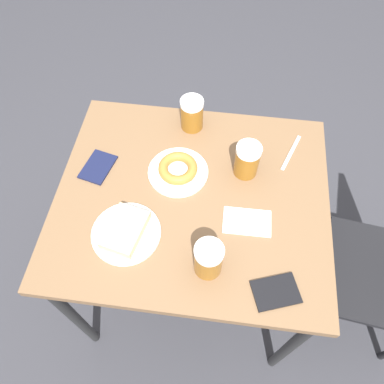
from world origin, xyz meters
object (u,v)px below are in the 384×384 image
(plate_with_cake, at_px, (126,232))
(passport_far_edge, at_px, (276,292))
(passport_near_edge, at_px, (98,167))
(plate_with_donut, at_px, (178,170))
(beer_mug_right, at_px, (247,160))
(beer_mug_left, at_px, (208,259))
(fork, at_px, (291,153))
(napkin_folded, at_px, (247,222))
(beer_mug_center, at_px, (192,114))

(plate_with_cake, relative_size, passport_far_edge, 1.41)
(plate_with_cake, xyz_separation_m, passport_near_edge, (-0.23, -0.15, -0.01))
(plate_with_donut, distance_m, beer_mug_right, 0.23)
(beer_mug_left, height_order, beer_mug_right, same)
(fork, xyz_separation_m, passport_far_edge, (0.50, -0.05, 0.00))
(napkin_folded, bearing_deg, beer_mug_left, -32.92)
(beer_mug_center, relative_size, passport_near_edge, 0.86)
(napkin_folded, bearing_deg, plate_with_cake, -76.30)
(beer_mug_right, relative_size, fork, 0.76)
(plate_with_cake, distance_m, passport_near_edge, 0.28)
(fork, bearing_deg, plate_with_cake, -52.70)
(beer_mug_left, xyz_separation_m, beer_mug_center, (-0.53, -0.12, 0.00))
(plate_with_donut, xyz_separation_m, fork, (-0.13, 0.38, -0.02))
(beer_mug_left, xyz_separation_m, fork, (-0.45, 0.24, -0.06))
(plate_with_cake, height_order, beer_mug_left, beer_mug_left)
(plate_with_donut, height_order, passport_far_edge, plate_with_donut)
(beer_mug_center, relative_size, napkin_folded, 0.82)
(beer_mug_center, relative_size, fork, 0.76)
(passport_near_edge, distance_m, passport_far_edge, 0.70)
(fork, bearing_deg, beer_mug_left, -28.17)
(plate_with_donut, distance_m, passport_far_edge, 0.49)
(plate_with_donut, relative_size, passport_far_edge, 1.36)
(plate_with_cake, distance_m, beer_mug_right, 0.45)
(beer_mug_left, distance_m, beer_mug_center, 0.55)
(passport_far_edge, bearing_deg, beer_mug_right, -165.14)
(beer_mug_right, bearing_deg, fork, 122.45)
(beer_mug_center, relative_size, beer_mug_right, 1.00)
(plate_with_donut, relative_size, beer_mug_center, 1.64)
(passport_near_edge, bearing_deg, plate_with_cake, 33.05)
(beer_mug_left, bearing_deg, plate_with_donut, -157.21)
(fork, height_order, passport_far_edge, passport_far_edge)
(plate_with_cake, distance_m, fork, 0.63)
(beer_mug_center, distance_m, passport_near_edge, 0.37)
(beer_mug_right, relative_size, passport_far_edge, 0.83)
(beer_mug_center, xyz_separation_m, passport_near_edge, (0.23, -0.29, -0.06))
(beer_mug_right, height_order, passport_far_edge, beer_mug_right)
(beer_mug_right, xyz_separation_m, napkin_folded, (0.19, 0.02, -0.06))
(plate_with_cake, distance_m, beer_mug_left, 0.27)
(napkin_folded, relative_size, passport_near_edge, 1.04)
(napkin_folded, bearing_deg, plate_with_donut, -123.40)
(plate_with_donut, xyz_separation_m, beer_mug_center, (-0.21, 0.02, 0.04))
(beer_mug_left, bearing_deg, beer_mug_right, 166.12)
(plate_with_donut, bearing_deg, beer_mug_right, 99.20)
(beer_mug_right, bearing_deg, plate_with_cake, -50.69)
(passport_far_edge, bearing_deg, fork, 174.51)
(beer_mug_center, distance_m, fork, 0.37)
(fork, height_order, passport_near_edge, passport_near_edge)
(napkin_folded, bearing_deg, passport_near_edge, -105.72)
(plate_with_donut, height_order, passport_near_edge, plate_with_donut)
(fork, bearing_deg, napkin_folded, -25.34)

